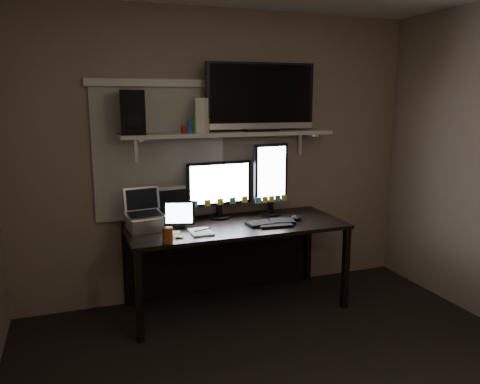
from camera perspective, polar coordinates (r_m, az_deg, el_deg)
name	(u,v)px	position (r m, az deg, el deg)	size (l,w,h in m)	color
back_wall	(222,157)	(4.15, -2.20, 4.32)	(3.60, 3.60, 0.00)	#766555
window_blinds	(160,154)	(3.99, -9.71, 4.63)	(1.10, 0.02, 1.10)	#B6B0A3
desk	(231,240)	(4.06, -1.04, -5.90)	(1.80, 0.75, 0.73)	black
wall_shelf	(228,134)	(3.96, -1.45, 7.13)	(1.80, 0.35, 0.03)	#B6B6B1
monitor_landscape	(219,190)	(4.03, -2.55, 0.30)	(0.58, 0.06, 0.51)	black
monitor_portrait	(271,179)	(4.14, 3.76, 1.57)	(0.33, 0.06, 0.65)	black
keyboard	(271,223)	(3.90, 3.79, -3.74)	(0.42, 0.16, 0.03)	black
mouse	(296,218)	(4.04, 6.84, -3.12)	(0.07, 0.12, 0.04)	black
notepad	(201,232)	(3.65, -4.78, -4.88)	(0.16, 0.23, 0.01)	beige
tablet	(179,215)	(3.78, -7.50, -2.74)	(0.25, 0.11, 0.22)	black
file_sorter	(172,205)	(3.96, -8.30, -1.55)	(0.24, 0.11, 0.30)	black
laptop	(144,211)	(3.73, -11.62, -2.27)	(0.29, 0.23, 0.32)	silver
cup	(168,235)	(3.43, -8.81, -5.20)	(0.08, 0.08, 0.11)	brown
sticky_notes	(180,234)	(3.62, -7.34, -5.15)	(0.28, 0.21, 0.00)	yellow
tv	(260,97)	(4.05, 2.51, 11.47)	(0.95, 0.17, 0.57)	black
game_console	(200,115)	(3.91, -4.89, 9.31)	(0.07, 0.23, 0.28)	beige
speaker	(133,112)	(3.76, -12.96, 9.44)	(0.18, 0.23, 0.34)	black
bottles	(195,125)	(3.81, -5.46, 8.15)	(0.21, 0.05, 0.13)	#A50F0C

